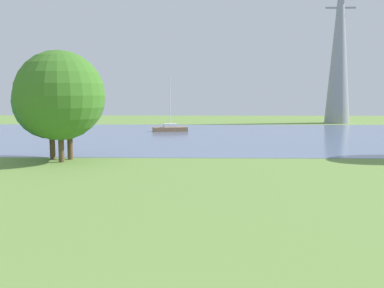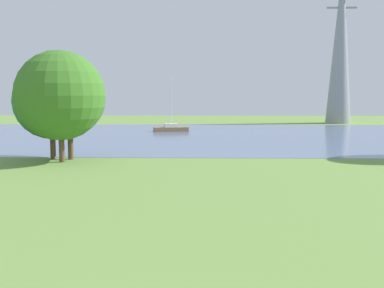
% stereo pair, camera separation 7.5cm
% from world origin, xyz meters
% --- Properties ---
extents(ground_plane, '(160.00, 160.00, 0.00)m').
position_xyz_m(ground_plane, '(0.00, 22.00, 0.00)').
color(ground_plane, olive).
extents(water_surface, '(140.00, 40.00, 0.02)m').
position_xyz_m(water_surface, '(0.00, 50.00, 0.01)').
color(water_surface, slate).
rests_on(water_surface, ground).
extents(sailboat_orange, '(4.93, 1.99, 5.38)m').
position_xyz_m(sailboat_orange, '(-21.19, 60.18, 0.45)').
color(sailboat_orange, orange).
rests_on(sailboat_orange, water_surface).
extents(sailboat_brown, '(5.02, 2.64, 7.86)m').
position_xyz_m(sailboat_brown, '(-2.73, 56.11, 0.47)').
color(sailboat_brown, brown).
rests_on(sailboat_brown, water_surface).
extents(tree_east_far, '(6.12, 6.12, 7.79)m').
position_xyz_m(tree_east_far, '(-10.46, 29.22, 4.72)').
color(tree_east_far, brown).
rests_on(tree_east_far, ground).
extents(tree_mid_shore, '(6.94, 6.94, 8.66)m').
position_xyz_m(tree_mid_shore, '(-9.21, 27.55, 5.18)').
color(tree_mid_shore, brown).
rests_on(tree_mid_shore, ground).
extents(tree_west_far, '(5.79, 5.79, 7.80)m').
position_xyz_m(tree_west_far, '(-8.96, 29.08, 4.90)').
color(tree_west_far, brown).
rests_on(tree_west_far, ground).
extents(electricity_pylon, '(6.40, 4.40, 28.96)m').
position_xyz_m(electricity_pylon, '(25.88, 74.75, 14.50)').
color(electricity_pylon, gray).
rests_on(electricity_pylon, ground).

